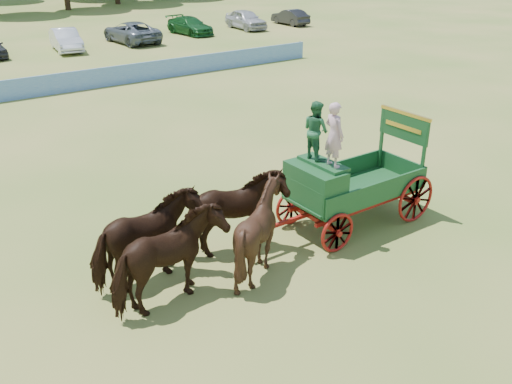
# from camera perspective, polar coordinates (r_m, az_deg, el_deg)

# --- Properties ---
(ground) EXTENTS (160.00, 160.00, 0.00)m
(ground) POSITION_cam_1_polar(r_m,az_deg,el_deg) (18.97, 11.25, 0.33)
(ground) COLOR #9D8547
(ground) RESTS_ON ground
(horse_lead_left) EXTENTS (2.83, 1.66, 2.24)m
(horse_lead_left) POSITION_cam_1_polar(r_m,az_deg,el_deg) (12.58, -8.68, -6.84)
(horse_lead_left) COLOR black
(horse_lead_left) RESTS_ON ground
(horse_lead_right) EXTENTS (2.79, 1.54, 2.24)m
(horse_lead_right) POSITION_cam_1_polar(r_m,az_deg,el_deg) (13.45, -10.84, -4.80)
(horse_lead_right) COLOR black
(horse_lead_right) RESTS_ON ground
(horse_wheel_left) EXTENTS (2.28, 2.09, 2.25)m
(horse_wheel_left) POSITION_cam_1_polar(r_m,az_deg,el_deg) (13.64, 0.31, -3.88)
(horse_wheel_left) COLOR black
(horse_wheel_left) RESTS_ON ground
(horse_wheel_right) EXTENTS (2.82, 1.62, 2.24)m
(horse_wheel_right) POSITION_cam_1_polar(r_m,az_deg,el_deg) (14.45, -2.23, -2.20)
(horse_wheel_right) COLOR black
(horse_wheel_right) RESTS_ON ground
(farm_dray) EXTENTS (6.00, 2.00, 3.83)m
(farm_dray) POSITION_cam_1_polar(r_m,az_deg,el_deg) (15.52, 7.98, 1.72)
(farm_dray) COLOR #A31A10
(farm_dray) RESTS_ON ground
(sponsor_banner) EXTENTS (26.00, 0.08, 1.05)m
(sponsor_banner) POSITION_cam_1_polar(r_m,az_deg,el_deg) (32.77, -13.51, 11.31)
(sponsor_banner) COLOR blue
(sponsor_banner) RESTS_ON ground
(parked_cars) EXTENTS (48.54, 7.05, 1.65)m
(parked_cars) POSITION_cam_1_polar(r_m,az_deg,el_deg) (43.63, -23.77, 13.44)
(parked_cars) COLOR silver
(parked_cars) RESTS_ON ground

